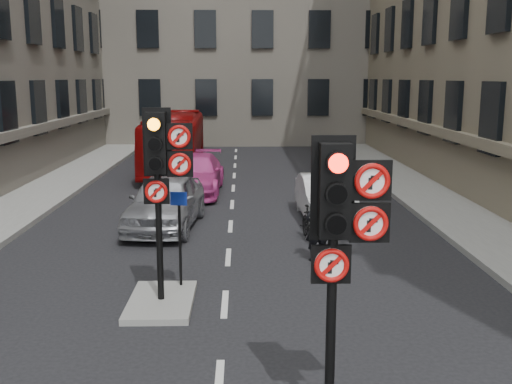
{
  "coord_description": "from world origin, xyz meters",
  "views": [
    {
      "loc": [
        0.34,
        -5.75,
        4.24
      ],
      "look_at": [
        0.54,
        2.74,
        2.6
      ],
      "focal_mm": 42.0,
      "sensor_mm": 36.0,
      "label": 1
    }
  ],
  "objects_px": {
    "car_silver": "(166,201)",
    "motorcyclist": "(317,228)",
    "info_sign": "(180,225)",
    "motorcycle": "(309,224)",
    "car_white": "(325,198)",
    "signal_far": "(162,163)",
    "signal_near": "(341,222)",
    "car_pink": "(195,174)",
    "bus_red": "(175,142)"
  },
  "relations": [
    {
      "from": "car_silver",
      "to": "motorcyclist",
      "type": "xyz_separation_m",
      "value": [
        3.92,
        -3.25,
        0.03
      ]
    },
    {
      "from": "info_sign",
      "to": "motorcycle",
      "type": "bearing_deg",
      "value": 59.65
    },
    {
      "from": "car_silver",
      "to": "car_white",
      "type": "xyz_separation_m",
      "value": [
        4.68,
        0.83,
        -0.1
      ]
    },
    {
      "from": "signal_far",
      "to": "car_white",
      "type": "height_order",
      "value": "signal_far"
    },
    {
      "from": "signal_far",
      "to": "car_white",
      "type": "bearing_deg",
      "value": 59.77
    },
    {
      "from": "signal_far",
      "to": "motorcyclist",
      "type": "relative_size",
      "value": 2.26
    },
    {
      "from": "car_silver",
      "to": "car_white",
      "type": "height_order",
      "value": "car_silver"
    },
    {
      "from": "signal_near",
      "to": "signal_far",
      "type": "xyz_separation_m",
      "value": [
        -2.6,
        4.0,
        0.12
      ]
    },
    {
      "from": "motorcycle",
      "to": "info_sign",
      "type": "height_order",
      "value": "info_sign"
    },
    {
      "from": "signal_near",
      "to": "car_white",
      "type": "height_order",
      "value": "signal_near"
    },
    {
      "from": "signal_near",
      "to": "car_white",
      "type": "distance_m",
      "value": 11.04
    },
    {
      "from": "signal_near",
      "to": "motorcyclist",
      "type": "relative_size",
      "value": 2.26
    },
    {
      "from": "car_pink",
      "to": "motorcycle",
      "type": "height_order",
      "value": "car_pink"
    },
    {
      "from": "car_silver",
      "to": "motorcyclist",
      "type": "height_order",
      "value": "motorcyclist"
    },
    {
      "from": "car_white",
      "to": "info_sign",
      "type": "height_order",
      "value": "info_sign"
    },
    {
      "from": "signal_far",
      "to": "motorcyclist",
      "type": "xyz_separation_m",
      "value": [
        3.19,
        2.71,
        -1.91
      ]
    },
    {
      "from": "signal_near",
      "to": "motorcyclist",
      "type": "bearing_deg",
      "value": 84.93
    },
    {
      "from": "signal_far",
      "to": "info_sign",
      "type": "xyz_separation_m",
      "value": [
        0.21,
        0.74,
        -1.35
      ]
    },
    {
      "from": "car_white",
      "to": "car_pink",
      "type": "relative_size",
      "value": 0.83
    },
    {
      "from": "signal_far",
      "to": "motorcycle",
      "type": "distance_m",
      "value": 5.9
    },
    {
      "from": "signal_far",
      "to": "motorcyclist",
      "type": "bearing_deg",
      "value": 40.27
    },
    {
      "from": "motorcyclist",
      "to": "info_sign",
      "type": "xyz_separation_m",
      "value": [
        -2.98,
        -1.97,
        0.57
      ]
    },
    {
      "from": "signal_far",
      "to": "car_white",
      "type": "relative_size",
      "value": 0.89
    },
    {
      "from": "motorcyclist",
      "to": "bus_red",
      "type": "bearing_deg",
      "value": -82.92
    },
    {
      "from": "motorcyclist",
      "to": "info_sign",
      "type": "height_order",
      "value": "info_sign"
    },
    {
      "from": "car_pink",
      "to": "motorcycle",
      "type": "bearing_deg",
      "value": -60.45
    },
    {
      "from": "motorcycle",
      "to": "signal_near",
      "type": "bearing_deg",
      "value": -100.99
    },
    {
      "from": "signal_near",
      "to": "car_pink",
      "type": "xyz_separation_m",
      "value": [
        -2.89,
        15.05,
        -1.88
      ]
    },
    {
      "from": "car_silver",
      "to": "motorcycle",
      "type": "distance_m",
      "value": 4.23
    },
    {
      "from": "signal_far",
      "to": "car_pink",
      "type": "height_order",
      "value": "signal_far"
    },
    {
      "from": "bus_red",
      "to": "info_sign",
      "type": "distance_m",
      "value": 15.86
    },
    {
      "from": "signal_far",
      "to": "car_white",
      "type": "distance_m",
      "value": 8.12
    },
    {
      "from": "bus_red",
      "to": "info_sign",
      "type": "relative_size",
      "value": 4.96
    },
    {
      "from": "signal_near",
      "to": "signal_far",
      "type": "relative_size",
      "value": 1.0
    },
    {
      "from": "signal_far",
      "to": "motorcycle",
      "type": "bearing_deg",
      "value": 54.02
    },
    {
      "from": "signal_near",
      "to": "motorcycle",
      "type": "relative_size",
      "value": 2.36
    },
    {
      "from": "signal_near",
      "to": "signal_far",
      "type": "distance_m",
      "value": 4.77
    },
    {
      "from": "motorcycle",
      "to": "motorcyclist",
      "type": "height_order",
      "value": "motorcyclist"
    },
    {
      "from": "car_white",
      "to": "bus_red",
      "type": "xyz_separation_m",
      "value": [
        -5.56,
        9.71,
        0.66
      ]
    },
    {
      "from": "car_silver",
      "to": "motorcycle",
      "type": "height_order",
      "value": "car_silver"
    },
    {
      "from": "car_white",
      "to": "motorcyclist",
      "type": "xyz_separation_m",
      "value": [
        -0.76,
        -4.08,
        0.13
      ]
    },
    {
      "from": "car_pink",
      "to": "motorcycle",
      "type": "distance_m",
      "value": 7.51
    },
    {
      "from": "motorcycle",
      "to": "motorcyclist",
      "type": "bearing_deg",
      "value": -97.2
    },
    {
      "from": "car_white",
      "to": "motorcycle",
      "type": "bearing_deg",
      "value": -108.87
    },
    {
      "from": "car_silver",
      "to": "motorcyclist",
      "type": "bearing_deg",
      "value": -34.61
    },
    {
      "from": "car_silver",
      "to": "car_pink",
      "type": "xyz_separation_m",
      "value": [
        0.43,
        5.1,
        -0.06
      ]
    },
    {
      "from": "signal_near",
      "to": "car_pink",
      "type": "bearing_deg",
      "value": 100.89
    },
    {
      "from": "bus_red",
      "to": "info_sign",
      "type": "xyz_separation_m",
      "value": [
        1.82,
        -15.76,
        0.03
      ]
    },
    {
      "from": "motorcycle",
      "to": "info_sign",
      "type": "distance_m",
      "value": 4.82
    },
    {
      "from": "bus_red",
      "to": "signal_far",
      "type": "bearing_deg",
      "value": -85.81
    }
  ]
}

